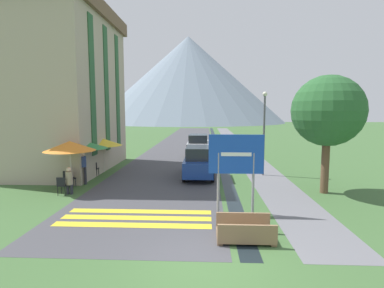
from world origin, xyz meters
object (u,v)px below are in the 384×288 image
(streetlamp, at_px, (264,126))
(tree_by_path, at_px, (328,111))
(cafe_chair_middle, at_px, (79,172))
(cafe_umbrella_rear_yellow, at_px, (103,142))
(cafe_chair_near_left, at_px, (68,177))
(cafe_chair_nearest, at_px, (62,184))
(cafe_chair_far_right, at_px, (94,168))
(cafe_umbrella_front_orange, at_px, (70,146))
(road_sign, at_px, (236,161))
(parked_car_near, at_px, (199,162))
(hotel_building, at_px, (61,83))
(footbridge, at_px, (245,232))
(cafe_chair_near_right, at_px, (70,178))
(person_standing_terrace, at_px, (83,166))
(parked_car_far, at_px, (198,145))
(person_seated_near, at_px, (69,179))
(cafe_umbrella_middle_green, at_px, (86,145))

(streetlamp, distance_m, tree_by_path, 4.52)
(cafe_chair_middle, height_order, cafe_umbrella_rear_yellow, cafe_umbrella_rear_yellow)
(cafe_chair_near_left, xyz_separation_m, tree_by_path, (12.60, -0.46, 3.34))
(cafe_umbrella_rear_yellow, bearing_deg, cafe_chair_nearest, -91.50)
(streetlamp, height_order, tree_by_path, tree_by_path)
(cafe_chair_far_right, bearing_deg, streetlamp, 18.23)
(cafe_umbrella_front_orange, height_order, cafe_umbrella_rear_yellow, cafe_umbrella_front_orange)
(road_sign, distance_m, cafe_chair_near_left, 8.96)
(parked_car_near, bearing_deg, cafe_umbrella_rear_yellow, 168.59)
(hotel_building, bearing_deg, cafe_umbrella_front_orange, -61.76)
(parked_car_near, bearing_deg, cafe_chair_middle, -167.73)
(hotel_building, xyz_separation_m, cafe_umbrella_rear_yellow, (2.94, -0.87, -3.78))
(cafe_chair_nearest, bearing_deg, cafe_chair_far_right, 96.34)
(parked_car_near, xyz_separation_m, cafe_chair_middle, (-6.53, -1.42, -0.40))
(hotel_building, height_order, road_sign, hotel_building)
(footbridge, height_order, parked_car_near, parked_car_near)
(footbridge, xyz_separation_m, cafe_chair_near_right, (-8.01, 5.70, 0.29))
(footbridge, height_order, tree_by_path, tree_by_path)
(cafe_chair_near_right, relative_size, person_standing_terrace, 0.50)
(cafe_umbrella_rear_yellow, bearing_deg, tree_by_path, -19.64)
(footbridge, distance_m, cafe_chair_near_right, 9.84)
(parked_car_far, height_order, person_seated_near, parked_car_far)
(person_standing_terrace, bearing_deg, hotel_building, 125.82)
(parked_car_near, distance_m, parked_car_far, 8.96)
(cafe_umbrella_rear_yellow, bearing_deg, cafe_chair_near_left, -97.79)
(cafe_chair_near_right, bearing_deg, tree_by_path, -3.39)
(hotel_building, distance_m, tree_by_path, 15.99)
(parked_car_far, relative_size, cafe_chair_near_right, 4.88)
(road_sign, distance_m, person_standing_terrace, 8.67)
(hotel_building, relative_size, cafe_chair_nearest, 12.38)
(cafe_chair_near_left, bearing_deg, person_standing_terrace, 74.45)
(cafe_umbrella_front_orange, bearing_deg, road_sign, -20.35)
(person_seated_near, bearing_deg, cafe_chair_far_right, 94.02)
(footbridge, xyz_separation_m, cafe_chair_far_right, (-7.80, 8.41, 0.29))
(hotel_building, height_order, cafe_chair_nearest, hotel_building)
(cafe_umbrella_middle_green, bearing_deg, hotel_building, 131.85)
(person_standing_terrace, bearing_deg, cafe_chair_middle, 130.30)
(cafe_chair_far_right, distance_m, streetlamp, 10.40)
(parked_car_far, xyz_separation_m, cafe_chair_near_right, (-6.15, -11.72, -0.40))
(cafe_chair_near_left, relative_size, cafe_umbrella_middle_green, 0.35)
(cafe_chair_far_right, bearing_deg, road_sign, -24.65)
(road_sign, distance_m, cafe_chair_nearest, 8.14)
(cafe_chair_far_right, relative_size, tree_by_path, 0.15)
(cafe_umbrella_rear_yellow, bearing_deg, hotel_building, 163.47)
(hotel_building, distance_m, cafe_chair_nearest, 8.51)
(footbridge, relative_size, cafe_chair_nearest, 2.00)
(cafe_umbrella_rear_yellow, bearing_deg, parked_car_far, 53.18)
(cafe_umbrella_rear_yellow, bearing_deg, cafe_chair_far_right, -96.22)
(cafe_chair_nearest, relative_size, cafe_chair_middle, 1.00)
(parked_car_near, bearing_deg, parked_car_far, 91.69)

